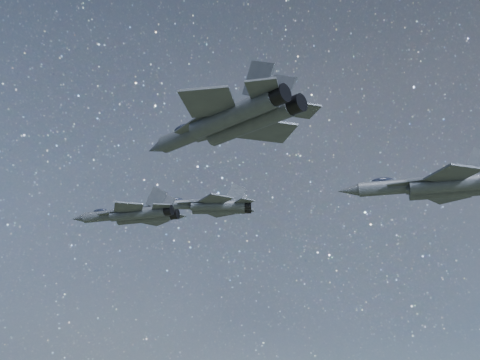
% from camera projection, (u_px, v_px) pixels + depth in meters
% --- Properties ---
extents(jet_lead, '(15.62, 11.13, 3.99)m').
position_uv_depth(jet_lead, '(133.00, 214.00, 71.80)').
color(jet_lead, '#353A42').
extents(jet_left, '(15.92, 10.75, 4.01)m').
position_uv_depth(jet_left, '(209.00, 206.00, 80.19)').
color(jet_left, '#353A42').
extents(jet_right, '(19.38, 12.69, 5.00)m').
position_uv_depth(jet_right, '(228.00, 121.00, 51.10)').
color(jet_right, '#353A42').
extents(jet_slot, '(19.80, 13.98, 5.01)m').
position_uv_depth(jet_slot, '(437.00, 186.00, 64.93)').
color(jet_slot, '#353A42').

